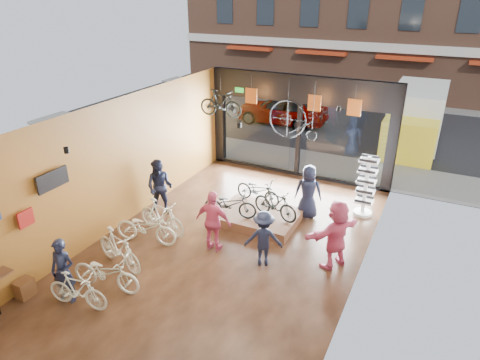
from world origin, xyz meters
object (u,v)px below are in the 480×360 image
Objects in this scene: display_platform at (258,217)px; customer_0 at (63,271)px; display_bike_left at (230,204)px; customer_3 at (264,238)px; customer_2 at (213,222)px; customer_5 at (336,234)px; customer_4 at (308,192)px; hung_bike at (221,103)px; penny_farthing at (295,122)px; display_bike_right at (258,190)px; floor_bike_4 at (146,228)px; floor_bike_1 at (77,290)px; display_bike_mid at (275,204)px; customer_1 at (160,187)px; sunglasses_rack at (366,186)px; floor_bike_3 at (119,249)px; box_truck at (415,121)px; street_car at (282,109)px; floor_bike_2 at (106,272)px; floor_bike_5 at (162,217)px.

display_platform is 5.83m from customer_0.
customer_3 is (1.67, -1.37, 0.04)m from display_bike_left.
customer_5 is at bearing -168.97° from customer_2.
customer_4 is at bearing -122.49° from customer_2.
display_bike_left is 0.93× the size of customer_4.
customer_2 is 5.04m from hung_bike.
penny_farthing is at bearing -100.10° from customer_3.
floor_bike_4 is at bearing 156.64° from display_bike_right.
floor_bike_1 is 0.94× the size of display_bike_right.
customer_2 is 1.15× the size of customer_3.
customer_4 reaches higher than display_bike_mid.
display_bike_left reaches higher than floor_bike_4.
display_bike_right is 3.09m from customer_1.
display_bike_left is at bearing -125.72° from sunglasses_rack.
display_bike_left is (1.68, 1.88, 0.24)m from floor_bike_4.
penny_farthing is (2.37, 6.33, 1.98)m from floor_bike_3.
sunglasses_rack reaches higher than display_bike_mid.
customer_5 is at bearing -86.19° from floor_bike_4.
box_truck is 3.31× the size of sunglasses_rack.
street_car is 8.11m from hung_bike.
street_car is 2.64× the size of floor_bike_2.
floor_bike_2 is at bearing 58.67° from customer_2.
box_truck is at bearing -3.39° from display_bike_mid.
hung_bike reaches higher than sunglasses_rack.
customer_5 is (2.68, -1.21, 0.78)m from display_platform.
street_car is 2.58× the size of floor_bike_4.
floor_bike_3 is at bearing 42.54° from customer_2.
floor_bike_3 is at bearing -114.06° from box_truck.
hung_bike is (0.54, 3.05, 2.03)m from customer_1.
display_bike_right is at bearing -25.29° from floor_bike_1.
street_car is 2.95× the size of display_bike_right.
penny_farthing is at bearing -28.07° from display_bike_left.
floor_bike_5 is at bearing 113.29° from display_bike_left.
customer_3 is 0.96× the size of hung_bike.
box_truck is 3.71× the size of customer_2.
customer_5 is (1.66, 0.74, 0.17)m from customer_3.
sunglasses_rack is at bearing -27.27° from floor_bike_3.
display_bike_mid is at bearing -120.42° from customer_2.
street_car is 13.73m from floor_bike_3.
customer_5 is at bearing -61.92° from floor_bike_2.
penny_farthing is (-0.88, 4.58, 1.74)m from customer_3.
display_bike_left is at bearing -12.11° from floor_bike_3.
customer_2 is at bearing -44.81° from customer_5.
customer_5 is (5.78, -11.21, 0.13)m from street_car.
street_car is at bearing 107.23° from display_platform.
box_truck reaches higher than sunglasses_rack.
hung_bike is at bearing 4.74° from street_car.
display_bike_right is at bearing -29.93° from floor_bike_5.
customer_3 reaches higher than floor_bike_2.
hung_bike reaches higher than floor_bike_1.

